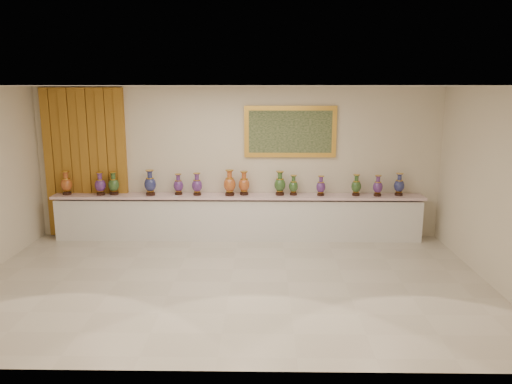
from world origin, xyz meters
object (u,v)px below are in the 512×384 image
vase_2 (114,184)px  counter (238,218)px  vase_0 (66,184)px  vase_1 (100,185)px

vase_2 → counter: bearing=0.4°
vase_0 → vase_1: 0.68m
counter → vase_2: (-2.45, -0.02, 0.67)m
counter → vase_1: (-2.70, -0.06, 0.67)m
vase_1 → vase_0: bearing=177.0°
counter → vase_0: (-3.38, -0.02, 0.67)m
vase_1 → vase_2: 0.26m
vase_1 → vase_2: size_ratio=1.00×
counter → vase_0: 3.45m
vase_1 → vase_2: bearing=8.9°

